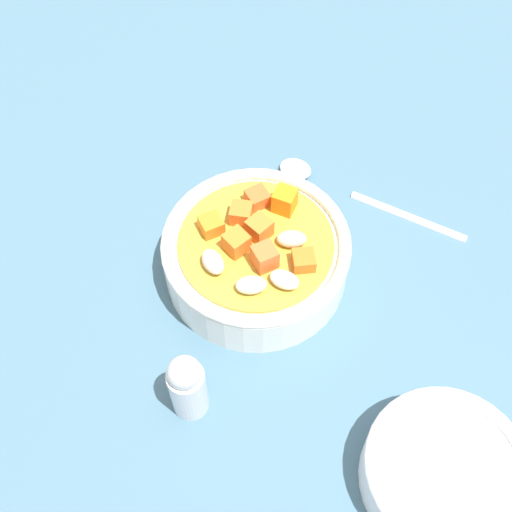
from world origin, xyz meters
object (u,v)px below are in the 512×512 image
soup_bowl_main (256,254)px  spoon (345,189)px  side_bowl_small (444,473)px  pepper_shaker (187,386)px

soup_bowl_main → spoon: (11.39, -5.19, -2.37)cm
soup_bowl_main → side_bowl_small: soup_bowl_main is taller
spoon → pepper_shaker: bearing=85.1°
soup_bowl_main → spoon: soup_bowl_main is taller
pepper_shaker → side_bowl_small: bearing=-89.2°
soup_bowl_main → side_bowl_small: 22.66cm
soup_bowl_main → spoon: bearing=-24.5°
soup_bowl_main → pepper_shaker: 13.33cm
spoon → pepper_shaker: (-24.66, 6.16, 3.22)cm
side_bowl_small → pepper_shaker: size_ratio=1.59×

